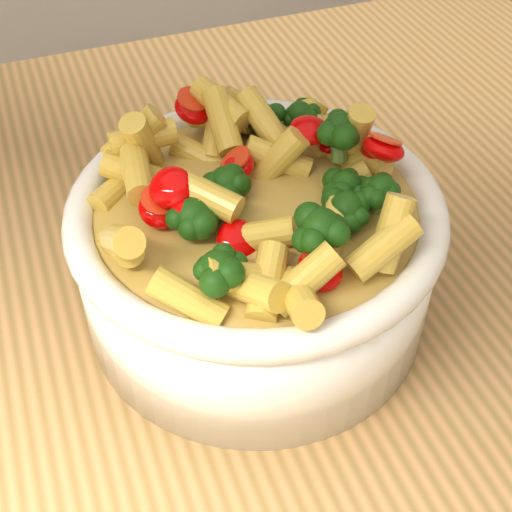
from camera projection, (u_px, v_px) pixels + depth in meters
name	position (u px, v px, depth m)	size (l,w,h in m)	color
table	(131.00, 373.00, 0.63)	(1.20, 0.80, 0.90)	tan
serving_bowl	(256.00, 255.00, 0.51)	(0.26, 0.26, 0.11)	white
pasta_salad	(256.00, 178.00, 0.46)	(0.20, 0.20, 0.05)	#E9D249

